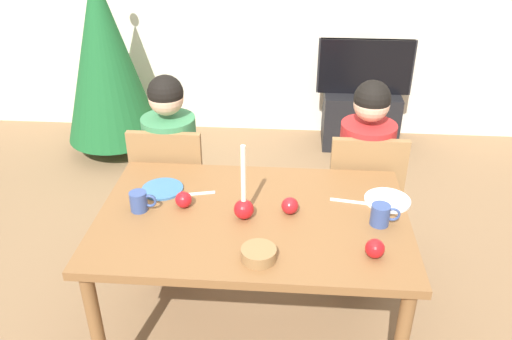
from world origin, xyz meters
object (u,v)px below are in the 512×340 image
(person_right_child, at_px, (363,182))
(mug_left, at_px, (139,202))
(plate_left, at_px, (162,189))
(candle_centerpiece, at_px, (244,204))
(plate_right, at_px, (387,200))
(apple_near_candle, at_px, (290,206))
(chair_right, at_px, (362,194))
(bowl_walnuts, at_px, (259,254))
(tv, at_px, (365,67))
(tv_stand, at_px, (360,119))
(apple_by_left_plate, at_px, (375,248))
(apple_by_right_mug, at_px, (184,200))
(christmas_tree, at_px, (105,57))
(chair_left, at_px, (172,186))
(person_left_child, at_px, (173,175))
(mug_right, at_px, (381,215))
(dining_table, at_px, (253,230))

(person_right_child, height_order, mug_left, person_right_child)
(plate_left, bearing_deg, candle_centerpiece, -26.10)
(plate_right, xyz_separation_m, apple_near_candle, (-0.46, -0.13, 0.03))
(chair_right, relative_size, candle_centerpiece, 2.50)
(bowl_walnuts, bearing_deg, tv, 74.96)
(chair_right, relative_size, mug_left, 7.33)
(mug_left, height_order, bowl_walnuts, mug_left)
(tv_stand, distance_m, apple_by_left_plate, 2.63)
(plate_left, xyz_separation_m, apple_by_right_mug, (0.13, -0.14, 0.03))
(christmas_tree, distance_m, apple_near_candle, 2.51)
(plate_right, relative_size, apple_by_right_mug, 2.80)
(chair_left, bearing_deg, tv_stand, 53.12)
(person_right_child, bearing_deg, chair_right, -90.00)
(plate_right, xyz_separation_m, apple_by_left_plate, (-0.11, -0.42, 0.03))
(person_left_child, bearing_deg, mug_right, -31.75)
(chair_left, relative_size, bowl_walnuts, 6.32)
(candle_centerpiece, bearing_deg, bowl_walnuts, -73.07)
(candle_centerpiece, bearing_deg, apple_by_right_mug, 166.60)
(chair_left, bearing_deg, apple_near_candle, -40.22)
(person_left_child, xyz_separation_m, mug_right, (1.08, -0.67, 0.23))
(apple_near_candle, bearing_deg, candle_centerpiece, -165.34)
(mug_right, xyz_separation_m, apple_by_right_mug, (-0.88, 0.07, -0.01))
(chair_left, xyz_separation_m, tv_stand, (1.27, 1.69, -0.27))
(christmas_tree, xyz_separation_m, plate_right, (1.97, -1.86, -0.07))
(plate_left, xyz_separation_m, mug_right, (1.02, -0.21, 0.04))
(tv_stand, bearing_deg, dining_table, -108.08)
(plate_right, height_order, bowl_walnuts, bowl_walnuts)
(tv, bearing_deg, person_left_child, -127.40)
(chair_left, distance_m, candle_centerpiece, 0.85)
(person_left_child, relative_size, person_right_child, 1.00)
(tv_stand, relative_size, candle_centerpiece, 1.78)
(mug_right, height_order, apple_by_right_mug, mug_right)
(chair_left, distance_m, mug_right, 1.29)
(apple_by_right_mug, bearing_deg, person_left_child, 108.27)
(christmas_tree, bearing_deg, tv, 7.56)
(mug_left, bearing_deg, chair_left, 90.37)
(dining_table, relative_size, christmas_tree, 0.88)
(person_left_child, xyz_separation_m, christmas_tree, (-0.83, 1.38, 0.26))
(dining_table, distance_m, mug_left, 0.53)
(chair_left, xyz_separation_m, candle_centerpiece, (0.48, -0.63, 0.31))
(tv, bearing_deg, tv_stand, -90.00)
(person_left_child, distance_m, apple_near_candle, 0.94)
(person_left_child, xyz_separation_m, tv_stand, (1.27, 1.66, -0.33))
(tv_stand, relative_size, mug_right, 4.99)
(person_right_child, distance_m, mug_left, 1.29)
(tv_stand, height_order, christmas_tree, christmas_tree)
(person_left_child, relative_size, plate_left, 5.82)
(person_left_child, height_order, plate_right, person_left_child)
(candle_centerpiece, xyz_separation_m, mug_left, (-0.48, 0.02, -0.03))
(mug_left, bearing_deg, apple_near_candle, 2.78)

